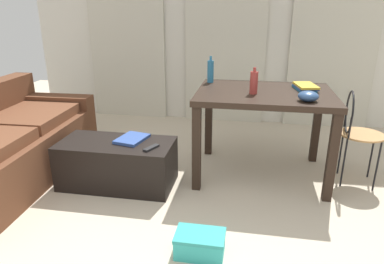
# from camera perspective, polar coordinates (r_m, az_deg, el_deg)

# --- Properties ---
(ground_plane) EXTENTS (8.17, 8.17, 0.00)m
(ground_plane) POSITION_cam_1_polar(r_m,az_deg,el_deg) (3.05, 1.51, -9.65)
(ground_plane) COLOR beige
(wall_back) EXTENTS (5.22, 0.10, 2.62)m
(wall_back) POSITION_cam_1_polar(r_m,az_deg,el_deg) (4.75, 5.64, 17.54)
(wall_back) COLOR silver
(wall_back) RESTS_ON ground
(curtains) EXTENTS (3.71, 0.03, 2.33)m
(curtains) POSITION_cam_1_polar(r_m,az_deg,el_deg) (4.67, 5.48, 15.67)
(curtains) COLOR beige
(curtains) RESTS_ON ground
(coffee_table) EXTENTS (0.98, 0.48, 0.40)m
(coffee_table) POSITION_cam_1_polar(r_m,az_deg,el_deg) (3.15, -12.06, -5.01)
(coffee_table) COLOR black
(coffee_table) RESTS_ON ground
(craft_table) EXTENTS (1.18, 0.89, 0.80)m
(craft_table) POSITION_cam_1_polar(r_m,az_deg,el_deg) (3.17, 11.65, 4.53)
(craft_table) COLOR black
(craft_table) RESTS_ON ground
(wire_chair) EXTENTS (0.37, 0.39, 0.83)m
(wire_chair) POSITION_cam_1_polar(r_m,az_deg,el_deg) (3.33, 25.11, 0.82)
(wire_chair) COLOR #B7844C
(wire_chair) RESTS_ON ground
(bottle_near) EXTENTS (0.07, 0.07, 0.22)m
(bottle_near) POSITION_cam_1_polar(r_m,az_deg,el_deg) (3.02, 10.04, 7.95)
(bottle_near) COLOR #99332D
(bottle_near) RESTS_ON craft_table
(bottle_far) EXTENTS (0.06, 0.06, 0.25)m
(bottle_far) POSITION_cam_1_polar(r_m,az_deg,el_deg) (3.44, 3.03, 9.86)
(bottle_far) COLOR teal
(bottle_far) RESTS_ON craft_table
(bowl) EXTENTS (0.16, 0.16, 0.08)m
(bowl) POSITION_cam_1_polar(r_m,az_deg,el_deg) (2.90, 18.41, 5.57)
(bowl) COLOR #2D4C7A
(bowl) RESTS_ON craft_table
(book_stack) EXTENTS (0.21, 0.30, 0.05)m
(book_stack) POSITION_cam_1_polar(r_m,az_deg,el_deg) (3.30, 17.96, 7.00)
(book_stack) COLOR #1E668C
(book_stack) RESTS_ON craft_table
(tv_remote_primary) EXTENTS (0.11, 0.16, 0.02)m
(tv_remote_primary) POSITION_cam_1_polar(r_m,az_deg,el_deg) (2.88, -6.65, -2.57)
(tv_remote_primary) COLOR #232326
(tv_remote_primary) RESTS_ON coffee_table
(magazine) EXTENTS (0.27, 0.32, 0.03)m
(magazine) POSITION_cam_1_polar(r_m,az_deg,el_deg) (3.09, -9.75, -1.09)
(magazine) COLOR #33519E
(magazine) RESTS_ON coffee_table
(shoebox) EXTENTS (0.32, 0.21, 0.15)m
(shoebox) POSITION_cam_1_polar(r_m,az_deg,el_deg) (2.34, 1.30, -17.74)
(shoebox) COLOR #33B2AD
(shoebox) RESTS_ON ground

